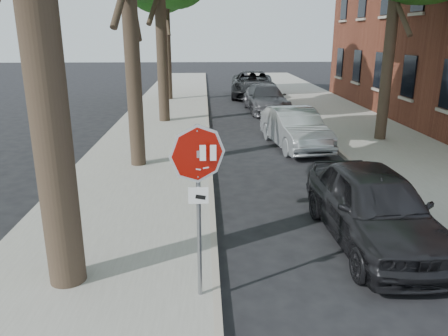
% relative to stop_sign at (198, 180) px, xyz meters
% --- Properties ---
extents(ground, '(120.00, 120.00, 0.00)m').
position_rel_stop_sign_xyz_m(ground, '(0.70, 0.03, -1.95)').
color(ground, black).
rests_on(ground, ground).
extents(sidewalk_left, '(4.00, 55.00, 0.12)m').
position_rel_stop_sign_xyz_m(sidewalk_left, '(-1.80, 12.03, -1.89)').
color(sidewalk_left, gray).
rests_on(sidewalk_left, ground).
extents(sidewalk_right, '(4.00, 55.00, 0.12)m').
position_rel_stop_sign_xyz_m(sidewalk_right, '(6.70, 12.03, -1.89)').
color(sidewalk_right, gray).
rests_on(sidewalk_right, ground).
extents(curb_left, '(0.12, 55.00, 0.13)m').
position_rel_stop_sign_xyz_m(curb_left, '(0.25, 12.03, -1.88)').
color(curb_left, '#9E9384').
rests_on(curb_left, ground).
extents(curb_right, '(0.12, 55.00, 0.13)m').
position_rel_stop_sign_xyz_m(curb_right, '(4.65, 12.03, -1.88)').
color(curb_right, '#9E9384').
rests_on(curb_right, ground).
extents(stop_sign, '(0.76, 0.34, 2.61)m').
position_rel_stop_sign_xyz_m(stop_sign, '(0.00, 0.00, 0.00)').
color(stop_sign, gray).
rests_on(stop_sign, sidewalk_left).
extents(car_a, '(1.87, 4.38, 1.47)m').
position_rel_stop_sign_xyz_m(car_a, '(3.30, 1.86, -1.21)').
color(car_a, black).
rests_on(car_a, ground).
extents(car_b, '(2.00, 4.37, 1.39)m').
position_rel_stop_sign_xyz_m(car_b, '(3.30, 9.32, -1.25)').
color(car_b, '#999DA1').
rests_on(car_b, ground).
extents(car_c, '(2.17, 4.83, 1.37)m').
position_rel_stop_sign_xyz_m(car_c, '(3.30, 16.85, -1.26)').
color(car_c, '#4C4B50').
rests_on(car_c, ground).
extents(car_d, '(3.12, 6.03, 1.63)m').
position_rel_stop_sign_xyz_m(car_d, '(3.24, 22.44, -1.14)').
color(car_d, black).
rests_on(car_d, ground).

